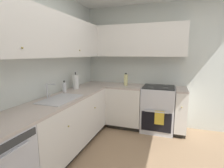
% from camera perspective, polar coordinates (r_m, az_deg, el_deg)
% --- Properties ---
extents(wall_back, '(3.99, 0.05, 2.55)m').
position_cam_1_polar(wall_back, '(2.59, -26.82, 3.04)').
color(wall_back, silver).
rests_on(wall_back, ground_plane).
extents(wall_right, '(0.05, 3.30, 2.55)m').
position_cam_1_polar(wall_right, '(3.79, 15.49, 5.59)').
color(wall_right, silver).
rests_on(wall_right, ground_plane).
extents(lower_cabinets_back, '(1.87, 0.62, 0.86)m').
position_cam_1_polar(lower_cabinets_back, '(2.90, -14.93, -12.86)').
color(lower_cabinets_back, silver).
rests_on(lower_cabinets_back, ground_plane).
extents(countertop_back, '(3.08, 0.60, 0.03)m').
position_cam_1_polar(countertop_back, '(2.76, -15.31, -4.40)').
color(countertop_back, '#B7A89E').
rests_on(countertop_back, lower_cabinets_back).
extents(lower_cabinets_right, '(0.62, 1.55, 0.86)m').
position_cam_1_polar(lower_cabinets_right, '(3.67, 8.39, -7.72)').
color(lower_cabinets_right, silver).
rests_on(lower_cabinets_right, ground_plane).
extents(countertop_right, '(0.60, 1.55, 0.03)m').
position_cam_1_polar(countertop_right, '(3.56, 8.56, -0.96)').
color(countertop_right, '#B7A89E').
rests_on(countertop_right, lower_cabinets_right).
extents(oven_range, '(0.68, 0.62, 1.04)m').
position_cam_1_polar(oven_range, '(3.63, 14.98, -7.80)').
color(oven_range, silver).
rests_on(oven_range, ground_plane).
extents(upper_cabinets_back, '(2.76, 0.34, 0.64)m').
position_cam_1_polar(upper_cabinets_back, '(2.65, -20.88, 15.12)').
color(upper_cabinets_back, silver).
extents(upper_cabinets_right, '(0.32, 2.10, 0.64)m').
position_cam_1_polar(upper_cabinets_right, '(3.68, 6.92, 14.04)').
color(upper_cabinets_right, silver).
extents(sink, '(0.66, 0.40, 0.10)m').
position_cam_1_polar(sink, '(2.62, -16.68, -5.72)').
color(sink, '#B7B7BC').
rests_on(sink, countertop_back).
extents(faucet, '(0.07, 0.16, 0.23)m').
position_cam_1_polar(faucet, '(2.71, -20.41, -1.62)').
color(faucet, silver).
rests_on(faucet, countertop_back).
extents(soap_bottle, '(0.06, 0.06, 0.20)m').
position_cam_1_polar(soap_bottle, '(3.04, -15.57, -1.02)').
color(soap_bottle, silver).
rests_on(soap_bottle, countertop_back).
extents(paper_towel_roll, '(0.11, 0.11, 0.32)m').
position_cam_1_polar(paper_towel_roll, '(3.31, -11.98, 0.75)').
color(paper_towel_roll, white).
rests_on(paper_towel_roll, countertop_back).
extents(oil_bottle, '(0.08, 0.08, 0.26)m').
position_cam_1_polar(oil_bottle, '(3.59, 4.62, 1.46)').
color(oil_bottle, beige).
rests_on(oil_bottle, countertop_right).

